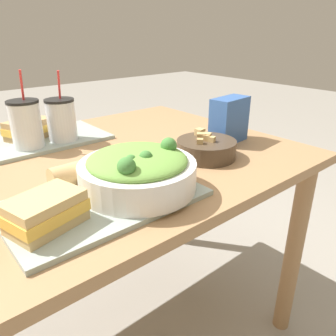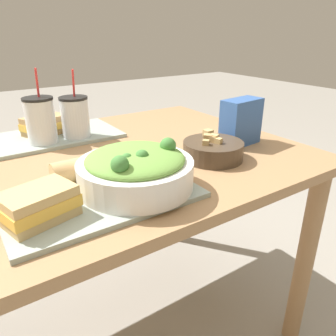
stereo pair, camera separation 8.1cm
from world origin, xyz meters
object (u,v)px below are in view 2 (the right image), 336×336
object	(u,v)px
drink_cup_red	(75,118)
chip_bag	(241,122)
sandwich_far	(45,125)
drink_cup_dark	(41,122)
salad_bowl	(135,169)
soup_bowl	(213,149)
baguette_near	(79,169)
sandwich_near	(39,205)

from	to	relation	value
drink_cup_red	chip_bag	world-z (taller)	drink_cup_red
sandwich_far	drink_cup_dark	size ratio (longest dim) A/B	0.72
drink_cup_dark	drink_cup_red	bearing A→B (deg)	0.00
salad_bowl	chip_bag	size ratio (longest dim) A/B	1.81
sandwich_far	drink_cup_dark	world-z (taller)	drink_cup_dark
sandwich_far	drink_cup_dark	distance (m)	0.10
chip_bag	soup_bowl	bearing A→B (deg)	-167.58
baguette_near	sandwich_far	size ratio (longest dim) A/B	0.74
sandwich_far	chip_bag	size ratio (longest dim) A/B	1.13
chip_bag	sandwich_far	bearing A→B (deg)	133.86
sandwich_near	drink_cup_red	world-z (taller)	drink_cup_red
soup_bowl	baguette_near	world-z (taller)	soup_bowl
soup_bowl	sandwich_far	size ratio (longest dim) A/B	1.05
drink_cup_dark	drink_cup_red	size ratio (longest dim) A/B	1.05
baguette_near	drink_cup_red	distance (m)	0.37
baguette_near	sandwich_far	distance (m)	0.44
drink_cup_red	sandwich_far	bearing A→B (deg)	132.07
sandwich_near	baguette_near	distance (m)	0.18
sandwich_far	drink_cup_red	world-z (taller)	drink_cup_red
sandwich_near	baguette_near	bearing A→B (deg)	30.35
salad_bowl	soup_bowl	size ratio (longest dim) A/B	1.53
sandwich_far	drink_cup_red	distance (m)	0.13
baguette_near	drink_cup_dark	distance (m)	0.35
soup_bowl	baguette_near	bearing A→B (deg)	172.57
baguette_near	drink_cup_red	xyz separation A→B (m)	(0.12, 0.35, 0.04)
sandwich_far	drink_cup_dark	bearing A→B (deg)	-132.08
sandwich_far	soup_bowl	bearing A→B (deg)	-77.03
chip_bag	drink_cup_dark	bearing A→B (deg)	141.78
soup_bowl	drink_cup_red	size ratio (longest dim) A/B	0.78
soup_bowl	drink_cup_red	xyz separation A→B (m)	(-0.27, 0.40, 0.05)
drink_cup_dark	chip_bag	distance (m)	0.65
salad_bowl	baguette_near	distance (m)	0.15
salad_bowl	baguette_near	size ratio (longest dim) A/B	2.14
baguette_near	sandwich_far	world-z (taller)	sandwich_far
drink_cup_red	sandwich_near	bearing A→B (deg)	-117.05
drink_cup_dark	drink_cup_red	distance (m)	0.11
soup_bowl	baguette_near	distance (m)	0.39
sandwich_near	drink_cup_dark	bearing A→B (deg)	59.66
salad_bowl	baguette_near	xyz separation A→B (m)	(-0.10, 0.11, -0.02)
soup_bowl	drink_cup_dark	xyz separation A→B (m)	(-0.38, 0.40, 0.05)
soup_bowl	drink_cup_dark	world-z (taller)	drink_cup_dark
chip_bag	salad_bowl	bearing A→B (deg)	-172.00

